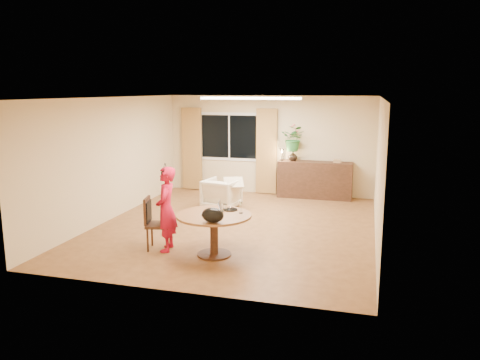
{
  "coord_description": "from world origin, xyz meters",
  "views": [
    {
      "loc": [
        2.53,
        -8.86,
        2.75
      ],
      "look_at": [
        0.15,
        -0.2,
        1.01
      ],
      "focal_mm": 35.0,
      "sensor_mm": 36.0,
      "label": 1
    }
  ],
  "objects_px": {
    "dining_table": "(214,223)",
    "armchair": "(222,194)",
    "child": "(166,209)",
    "sideboard": "(315,180)",
    "dining_chair": "(159,223)"
  },
  "relations": [
    {
      "from": "dining_table",
      "to": "sideboard",
      "type": "distance_m",
      "value": 4.88
    },
    {
      "from": "child",
      "to": "armchair",
      "type": "xyz_separation_m",
      "value": [
        0.03,
        3.03,
        -0.38
      ]
    },
    {
      "from": "dining_chair",
      "to": "sideboard",
      "type": "distance_m",
      "value": 5.17
    },
    {
      "from": "armchair",
      "to": "dining_table",
      "type": "bearing_deg",
      "value": 115.68
    },
    {
      "from": "dining_table",
      "to": "dining_chair",
      "type": "bearing_deg",
      "value": 177.25
    },
    {
      "from": "dining_table",
      "to": "sideboard",
      "type": "relative_size",
      "value": 0.66
    },
    {
      "from": "dining_table",
      "to": "child",
      "type": "relative_size",
      "value": 0.85
    },
    {
      "from": "dining_table",
      "to": "armchair",
      "type": "xyz_separation_m",
      "value": [
        -0.84,
        3.06,
        -0.21
      ]
    },
    {
      "from": "dining_table",
      "to": "armchair",
      "type": "height_order",
      "value": "dining_table"
    },
    {
      "from": "dining_table",
      "to": "armchair",
      "type": "bearing_deg",
      "value": 105.31
    },
    {
      "from": "sideboard",
      "to": "armchair",
      "type": "bearing_deg",
      "value": -139.77
    },
    {
      "from": "armchair",
      "to": "sideboard",
      "type": "distance_m",
      "value": 2.6
    },
    {
      "from": "child",
      "to": "sideboard",
      "type": "relative_size",
      "value": 0.78
    },
    {
      "from": "dining_chair",
      "to": "armchair",
      "type": "distance_m",
      "value": 3.02
    },
    {
      "from": "child",
      "to": "armchair",
      "type": "height_order",
      "value": "child"
    }
  ]
}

